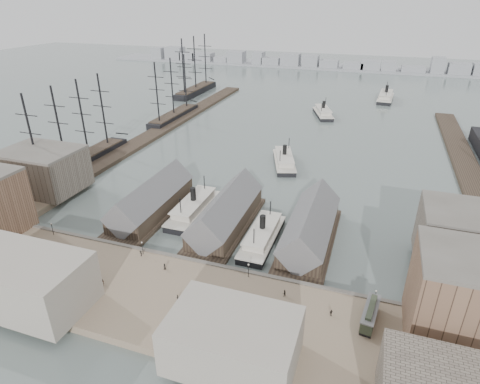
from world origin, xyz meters
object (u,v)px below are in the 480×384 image
at_px(tram, 370,315).
at_px(horse_cart_center, 98,281).
at_px(horse_cart_left, 32,257).
at_px(horse_cart_right, 195,307).
at_px(ferry_docked_west, 194,207).

bearing_deg(tram, horse_cart_center, -165.33).
bearing_deg(horse_cart_left, horse_cart_right, -76.98).
relative_size(tram, horse_cart_right, 2.27).
height_order(tram, horse_cart_right, tram).
relative_size(ferry_docked_west, horse_cart_center, 5.62).
distance_m(ferry_docked_west, horse_cart_center, 42.88).
bearing_deg(horse_cart_left, tram, -69.37).
xyz_separation_m(horse_cart_left, horse_cart_right, (48.90, -3.23, -0.05)).
bearing_deg(horse_cart_center, horse_cart_left, 90.64).
bearing_deg(horse_cart_right, tram, -82.35).
height_order(tram, horse_cart_center, tram).
relative_size(horse_cart_center, horse_cart_right, 1.06).
distance_m(ferry_docked_west, tram, 66.67).
distance_m(horse_cart_left, horse_cart_center, 22.80).
distance_m(tram, horse_cart_left, 85.77).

